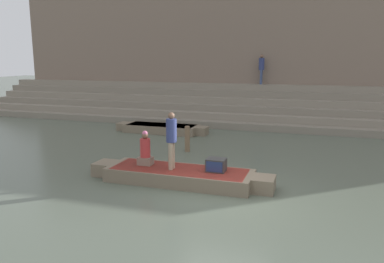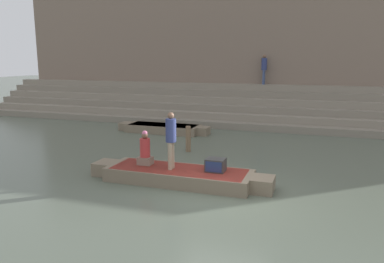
{
  "view_description": "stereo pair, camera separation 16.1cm",
  "coord_description": "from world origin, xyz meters",
  "px_view_note": "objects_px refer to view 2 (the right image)",
  "views": [
    {
      "loc": [
        2.21,
        -9.25,
        3.57
      ],
      "look_at": [
        -1.45,
        1.85,
        1.31
      ],
      "focal_mm": 35.0,
      "sensor_mm": 36.0,
      "label": 1
    },
    {
      "loc": [
        2.37,
        -9.2,
        3.57
      ],
      "look_at": [
        -1.45,
        1.85,
        1.31
      ],
      "focal_mm": 35.0,
      "sensor_mm": 36.0,
      "label": 2
    }
  ],
  "objects_px": {
    "person_standing": "(171,136)",
    "mooring_post": "(188,139)",
    "moored_boat_shore": "(163,128)",
    "tv_set": "(216,165)",
    "rowboat_main": "(179,175)",
    "person_on_steps": "(264,67)",
    "person_rowing": "(145,151)"
  },
  "relations": [
    {
      "from": "person_standing",
      "to": "tv_set",
      "type": "distance_m",
      "value": 1.53
    },
    {
      "from": "moored_boat_shore",
      "to": "mooring_post",
      "type": "xyz_separation_m",
      "value": [
        2.49,
        -3.29,
        0.3
      ]
    },
    {
      "from": "tv_set",
      "to": "moored_boat_shore",
      "type": "height_order",
      "value": "tv_set"
    },
    {
      "from": "moored_boat_shore",
      "to": "tv_set",
      "type": "bearing_deg",
      "value": -50.79
    },
    {
      "from": "moored_boat_shore",
      "to": "mooring_post",
      "type": "height_order",
      "value": "mooring_post"
    },
    {
      "from": "person_standing",
      "to": "person_rowing",
      "type": "distance_m",
      "value": 1.09
    },
    {
      "from": "rowboat_main",
      "to": "person_rowing",
      "type": "bearing_deg",
      "value": 172.22
    },
    {
      "from": "tv_set",
      "to": "mooring_post",
      "type": "distance_m",
      "value": 4.06
    },
    {
      "from": "moored_boat_shore",
      "to": "mooring_post",
      "type": "distance_m",
      "value": 4.14
    },
    {
      "from": "moored_boat_shore",
      "to": "person_on_steps",
      "type": "distance_m",
      "value": 7.22
    },
    {
      "from": "mooring_post",
      "to": "person_standing",
      "type": "bearing_deg",
      "value": -78.02
    },
    {
      "from": "person_standing",
      "to": "rowboat_main",
      "type": "bearing_deg",
      "value": 26.91
    },
    {
      "from": "moored_boat_shore",
      "to": "person_on_steps",
      "type": "height_order",
      "value": "person_on_steps"
    },
    {
      "from": "person_standing",
      "to": "moored_boat_shore",
      "type": "bearing_deg",
      "value": 127.67
    },
    {
      "from": "moored_boat_shore",
      "to": "person_on_steps",
      "type": "xyz_separation_m",
      "value": [
        4.1,
        5.18,
        2.91
      ]
    },
    {
      "from": "tv_set",
      "to": "mooring_post",
      "type": "bearing_deg",
      "value": 120.01
    },
    {
      "from": "rowboat_main",
      "to": "mooring_post",
      "type": "distance_m",
      "value": 3.76
    },
    {
      "from": "mooring_post",
      "to": "moored_boat_shore",
      "type": "bearing_deg",
      "value": 127.08
    },
    {
      "from": "person_rowing",
      "to": "tv_set",
      "type": "bearing_deg",
      "value": -9.74
    },
    {
      "from": "person_rowing",
      "to": "person_on_steps",
      "type": "xyz_separation_m",
      "value": [
        1.76,
        11.97,
        2.28
      ]
    },
    {
      "from": "rowboat_main",
      "to": "person_on_steps",
      "type": "xyz_separation_m",
      "value": [
        0.63,
        12.09,
        2.9
      ]
    },
    {
      "from": "tv_set",
      "to": "person_on_steps",
      "type": "bearing_deg",
      "value": 91.45
    },
    {
      "from": "person_standing",
      "to": "mooring_post",
      "type": "distance_m",
      "value": 3.85
    },
    {
      "from": "person_on_steps",
      "to": "person_rowing",
      "type": "bearing_deg",
      "value": -95.22
    },
    {
      "from": "rowboat_main",
      "to": "person_standing",
      "type": "bearing_deg",
      "value": -167.38
    },
    {
      "from": "rowboat_main",
      "to": "person_rowing",
      "type": "distance_m",
      "value": 1.3
    },
    {
      "from": "rowboat_main",
      "to": "person_standing",
      "type": "relative_size",
      "value": 3.3
    },
    {
      "from": "person_rowing",
      "to": "tv_set",
      "type": "height_order",
      "value": "person_rowing"
    },
    {
      "from": "rowboat_main",
      "to": "person_on_steps",
      "type": "bearing_deg",
      "value": 85.3
    },
    {
      "from": "tv_set",
      "to": "mooring_post",
      "type": "relative_size",
      "value": 0.54
    },
    {
      "from": "person_rowing",
      "to": "moored_boat_shore",
      "type": "bearing_deg",
      "value": 98.95
    },
    {
      "from": "rowboat_main",
      "to": "person_rowing",
      "type": "height_order",
      "value": "person_rowing"
    }
  ]
}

